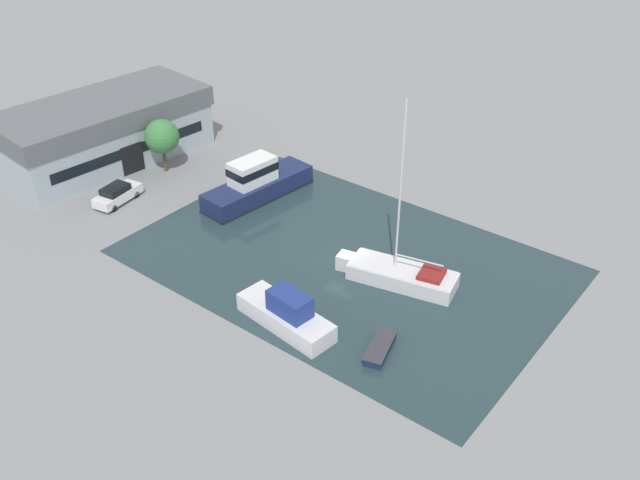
{
  "coord_description": "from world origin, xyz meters",
  "views": [
    {
      "loc": [
        -37.75,
        -27.12,
        31.54
      ],
      "look_at": [
        0.0,
        2.46,
        1.0
      ],
      "focal_mm": 40.0,
      "sensor_mm": 36.0,
      "label": 1
    }
  ],
  "objects_px": {
    "cabin_boat": "(287,314)",
    "small_dinghy": "(380,348)",
    "warehouse_building": "(104,130)",
    "quay_tree_near_building": "(162,137)",
    "parked_car": "(117,194)",
    "sailboat_moored": "(400,274)",
    "motor_cruiser": "(256,184)"
  },
  "relations": [
    {
      "from": "parked_car",
      "to": "cabin_boat",
      "type": "distance_m",
      "value": 23.58
    },
    {
      "from": "cabin_boat",
      "to": "parked_car",
      "type": "bearing_deg",
      "value": 86.81
    },
    {
      "from": "parked_car",
      "to": "small_dinghy",
      "type": "height_order",
      "value": "parked_car"
    },
    {
      "from": "motor_cruiser",
      "to": "sailboat_moored",
      "type": "bearing_deg",
      "value": 175.81
    },
    {
      "from": "warehouse_building",
      "to": "motor_cruiser",
      "type": "xyz_separation_m",
      "value": [
        3.19,
        -17.19,
        -1.67
      ]
    },
    {
      "from": "warehouse_building",
      "to": "quay_tree_near_building",
      "type": "xyz_separation_m",
      "value": [
        1.7,
        -6.59,
        0.53
      ]
    },
    {
      "from": "sailboat_moored",
      "to": "small_dinghy",
      "type": "relative_size",
      "value": 3.74
    },
    {
      "from": "cabin_boat",
      "to": "small_dinghy",
      "type": "bearing_deg",
      "value": -68.33
    },
    {
      "from": "parked_car",
      "to": "cabin_boat",
      "type": "height_order",
      "value": "cabin_boat"
    },
    {
      "from": "small_dinghy",
      "to": "warehouse_building",
      "type": "bearing_deg",
      "value": 152.81
    },
    {
      "from": "parked_car",
      "to": "small_dinghy",
      "type": "bearing_deg",
      "value": -12.94
    },
    {
      "from": "warehouse_building",
      "to": "small_dinghy",
      "type": "xyz_separation_m",
      "value": [
        -7.37,
        -37.76,
        -2.77
      ]
    },
    {
      "from": "warehouse_building",
      "to": "parked_car",
      "type": "relative_size",
      "value": 4.35
    },
    {
      "from": "warehouse_building",
      "to": "quay_tree_near_building",
      "type": "bearing_deg",
      "value": -69.78
    },
    {
      "from": "motor_cruiser",
      "to": "quay_tree_near_building",
      "type": "bearing_deg",
      "value": 14.13
    },
    {
      "from": "small_dinghy",
      "to": "cabin_boat",
      "type": "relative_size",
      "value": 0.5
    },
    {
      "from": "sailboat_moored",
      "to": "small_dinghy",
      "type": "height_order",
      "value": "sailboat_moored"
    },
    {
      "from": "cabin_boat",
      "to": "sailboat_moored",
      "type": "bearing_deg",
      "value": -13.32
    },
    {
      "from": "quay_tree_near_building",
      "to": "sailboat_moored",
      "type": "bearing_deg",
      "value": -93.37
    },
    {
      "from": "quay_tree_near_building",
      "to": "parked_car",
      "type": "height_order",
      "value": "quay_tree_near_building"
    },
    {
      "from": "sailboat_moored",
      "to": "motor_cruiser",
      "type": "distance_m",
      "value": 17.63
    },
    {
      "from": "cabin_boat",
      "to": "warehouse_building",
      "type": "bearing_deg",
      "value": 80.15
    },
    {
      "from": "sailboat_moored",
      "to": "motor_cruiser",
      "type": "xyz_separation_m",
      "value": [
        3.14,
        17.34,
        0.65
      ]
    },
    {
      "from": "parked_car",
      "to": "sailboat_moored",
      "type": "xyz_separation_m",
      "value": [
        5.23,
        -26.55,
        -0.08
      ]
    },
    {
      "from": "sailboat_moored",
      "to": "cabin_boat",
      "type": "xyz_separation_m",
      "value": [
        -9.2,
        3.31,
        0.28
      ]
    },
    {
      "from": "motor_cruiser",
      "to": "small_dinghy",
      "type": "height_order",
      "value": "motor_cruiser"
    },
    {
      "from": "quay_tree_near_building",
      "to": "motor_cruiser",
      "type": "xyz_separation_m",
      "value": [
        1.5,
        -10.6,
        -2.2
      ]
    },
    {
      "from": "warehouse_building",
      "to": "sailboat_moored",
      "type": "relative_size",
      "value": 1.46
    },
    {
      "from": "motor_cruiser",
      "to": "warehouse_building",
      "type": "bearing_deg",
      "value": 16.61
    },
    {
      "from": "warehouse_building",
      "to": "cabin_boat",
      "type": "xyz_separation_m",
      "value": [
        -9.14,
        -31.22,
        -2.03
      ]
    },
    {
      "from": "quay_tree_near_building",
      "to": "parked_car",
      "type": "xyz_separation_m",
      "value": [
        -6.88,
        -1.38,
        -2.76
      ]
    },
    {
      "from": "motor_cruiser",
      "to": "cabin_boat",
      "type": "relative_size",
      "value": 1.45
    }
  ]
}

